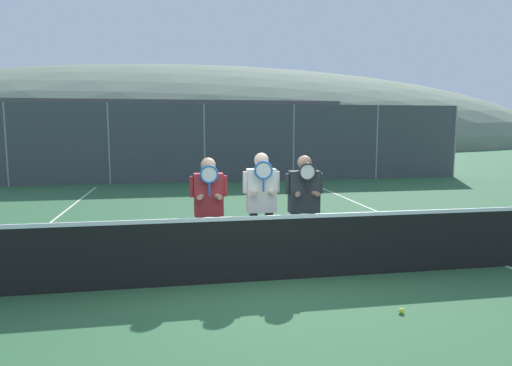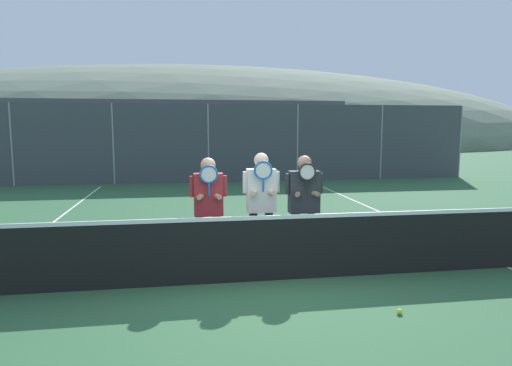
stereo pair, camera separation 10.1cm
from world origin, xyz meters
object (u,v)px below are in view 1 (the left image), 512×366
Objects in this scene: player_leftmost at (209,202)px; tennis_ball_on_court at (402,311)px; player_center_left at (261,199)px; car_far_left at (68,156)px; car_left_of_center at (181,154)px; car_center at (287,152)px; car_right_of_center at (383,152)px; player_center_right at (304,199)px.

player_leftmost reaches higher than tennis_ball_on_court.
car_far_left is (-5.96, 14.24, -0.17)m from player_center_left.
tennis_ball_on_court is at bearing -81.97° from car_left_of_center.
car_center is at bearing 0.43° from car_far_left.
car_far_left is at bearing 113.83° from tennis_ball_on_court.
player_center_left is 0.43× the size of car_far_left.
player_leftmost is 0.39× the size of car_right_of_center.
player_center_right is (1.51, -0.05, 0.01)m from player_leftmost.
car_left_of_center is at bearing 94.16° from player_center_left.
player_leftmost is at bearing 178.17° from player_center_right.
player_center_right is at bearing -119.81° from car_right_of_center.
player_center_right is at bearing 105.73° from tennis_ball_on_court.
car_left_of_center reaches higher than car_right_of_center.
player_leftmost is 0.38× the size of car_left_of_center.
car_right_of_center is (9.87, -0.09, -0.01)m from car_left_of_center.
car_center reaches higher than car_left_of_center.
tennis_ball_on_court is (-2.66, -16.48, -0.91)m from car_center.
car_right_of_center reaches higher than tennis_ball_on_court.
player_center_right is 2.43m from tennis_ball_on_court.
car_far_left is 14.80m from car_right_of_center.
car_left_of_center is at bearing 98.03° from tennis_ball_on_court.
player_leftmost is at bearing 179.35° from player_center_left.
car_center is (3.94, 14.31, -0.12)m from player_center_left.
player_center_left is 16.72m from car_right_of_center.
car_center is 63.29× the size of tennis_ball_on_court.
car_left_of_center is (4.92, 0.04, 0.01)m from car_far_left.
player_leftmost is 0.41× the size of car_far_left.
car_left_of_center reaches higher than player_leftmost.
player_center_left is 1.03× the size of player_center_right.
player_center_right is at bearing -1.83° from player_leftmost.
player_center_right is at bearing -83.15° from car_left_of_center.
player_leftmost is 0.99× the size of player_center_right.
car_center is at bearing 178.58° from car_right_of_center.
car_center is at bearing 0.35° from car_left_of_center.
player_center_left is (0.83, -0.01, 0.04)m from player_leftmost.
car_left_of_center reaches higher than player_center_right.
car_right_of_center is (4.89, -0.12, -0.05)m from car_center.
player_center_left reaches higher than car_right_of_center.
tennis_ball_on_court is (1.28, -2.16, -1.04)m from player_center_left.
player_center_left is at bearing -121.90° from car_right_of_center.
car_center is at bearing 77.20° from player_center_right.
player_center_right is 0.41× the size of car_center.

